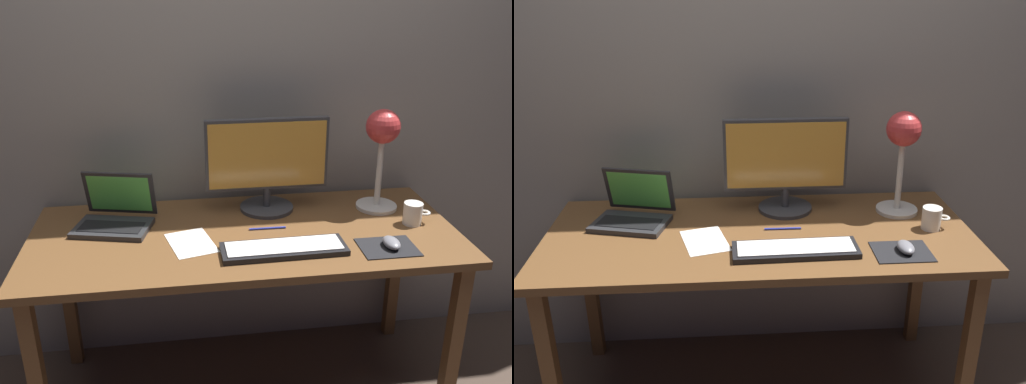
{
  "view_description": "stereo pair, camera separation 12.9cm",
  "coord_description": "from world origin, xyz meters",
  "views": [
    {
      "loc": [
        -0.22,
        -1.83,
        1.64
      ],
      "look_at": [
        0.03,
        -0.05,
        0.92
      ],
      "focal_mm": 38.25,
      "sensor_mm": 36.0,
      "label": 1
    },
    {
      "loc": [
        -0.1,
        -1.85,
        1.64
      ],
      "look_at": [
        0.03,
        -0.05,
        0.92
      ],
      "focal_mm": 38.25,
      "sensor_mm": 36.0,
      "label": 2
    }
  ],
  "objects": [
    {
      "name": "back_wall",
      "position": [
        0.0,
        0.4,
        1.3
      ],
      "size": [
        4.8,
        0.06,
        2.6
      ],
      "primitive_type": "cube",
      "color": "gray",
      "rests_on": "ground"
    },
    {
      "name": "mouse",
      "position": [
        0.5,
        -0.2,
        0.76
      ],
      "size": [
        0.06,
        0.1,
        0.03
      ],
      "primitive_type": "ellipsoid",
      "color": "slate",
      "rests_on": "mousepad"
    },
    {
      "name": "desk",
      "position": [
        0.0,
        0.0,
        0.66
      ],
      "size": [
        1.6,
        0.7,
        0.74
      ],
      "color": "brown",
      "rests_on": "ground"
    },
    {
      "name": "mousepad",
      "position": [
        0.49,
        -0.2,
        0.74
      ],
      "size": [
        0.2,
        0.16,
        0.0
      ],
      "primitive_type": "cube",
      "color": "black",
      "rests_on": "desk"
    },
    {
      "name": "coffee_mug",
      "position": [
        0.65,
        -0.02,
        0.78
      ],
      "size": [
        0.11,
        0.07,
        0.09
      ],
      "color": "white",
      "rests_on": "desk"
    },
    {
      "name": "desk_lamp",
      "position": [
        0.57,
        0.15,
        1.03
      ],
      "size": [
        0.17,
        0.17,
        0.42
      ],
      "color": "beige",
      "rests_on": "desk"
    },
    {
      "name": "monitor",
      "position": [
        0.11,
        0.2,
        0.95
      ],
      "size": [
        0.49,
        0.22,
        0.38
      ],
      "color": "#38383A",
      "rests_on": "desk"
    },
    {
      "name": "paper_sheet_near_mouse",
      "position": [
        -0.2,
        -0.06,
        0.74
      ],
      "size": [
        0.2,
        0.24,
        0.0
      ],
      "primitive_type": "cube",
      "rotation": [
        0.0,
        0.0,
        0.26
      ],
      "color": "white",
      "rests_on": "desk"
    },
    {
      "name": "pen",
      "position": [
        0.09,
        0.01,
        0.74
      ],
      "size": [
        0.14,
        0.01,
        0.01
      ],
      "primitive_type": "cylinder",
      "rotation": [
        0.0,
        1.57,
        -0.01
      ],
      "color": "#2633A5",
      "rests_on": "desk"
    },
    {
      "name": "keyboard_main",
      "position": [
        0.11,
        -0.17,
        0.75
      ],
      "size": [
        0.44,
        0.15,
        0.03
      ],
      "color": "black",
      "rests_on": "desk"
    },
    {
      "name": "laptop",
      "position": [
        -0.48,
        0.14,
        0.8
      ],
      "size": [
        0.32,
        0.28,
        0.2
      ],
      "color": "#28282B",
      "rests_on": "desk"
    }
  ]
}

